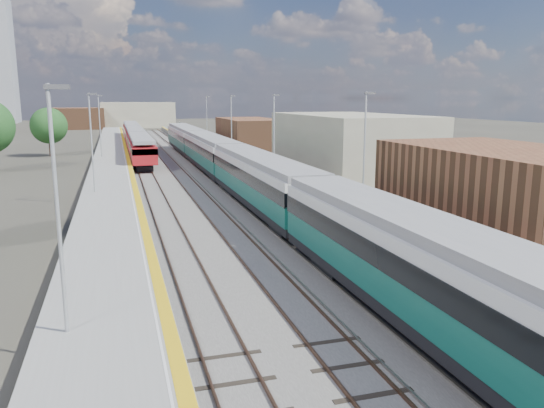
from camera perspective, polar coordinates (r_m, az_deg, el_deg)
name	(u,v)px	position (r m, az deg, el deg)	size (l,w,h in m)	color
ground	(197,173)	(59.59, -8.11, 3.37)	(320.00, 320.00, 0.00)	#47443A
ballast_bed	(174,170)	(61.77, -10.52, 3.60)	(10.50, 155.00, 0.06)	#565451
tracks	(177,167)	(63.48, -10.15, 3.89)	(8.96, 160.00, 0.17)	#4C3323
platform_right	(238,164)	(62.90, -3.69, 4.37)	(4.70, 155.00, 8.52)	slate
platform_left	(112,168)	(61.40, -16.87, 3.72)	(4.30, 155.00, 8.52)	slate
buildings	(73,88)	(147.37, -20.59, 11.61)	(72.00, 185.50, 40.00)	brown
green_train	(231,162)	(48.43, -4.45, 4.48)	(3.07, 85.42, 3.38)	black
red_train	(135,138)	(86.20, -14.50, 6.91)	(2.74, 55.60, 3.46)	black
tree_c	(49,126)	(81.68, -22.88, 7.76)	(5.06, 5.06, 6.85)	#382619
tree_d	(329,130)	(80.54, 6.12, 7.96)	(4.10, 4.10, 5.56)	#382619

